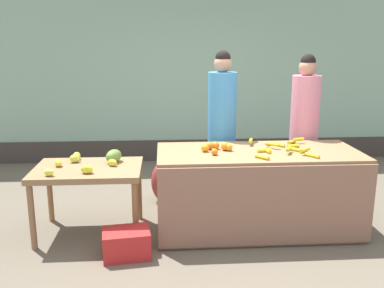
{
  "coord_description": "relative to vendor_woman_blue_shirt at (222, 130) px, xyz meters",
  "views": [
    {
      "loc": [
        -0.58,
        -4.25,
        1.98
      ],
      "look_at": [
        -0.28,
        0.15,
        0.92
      ],
      "focal_mm": 39.5,
      "sensor_mm": 36.0,
      "label": 1
    }
  ],
  "objects": [
    {
      "name": "produce_crate",
      "position": [
        -1.07,
        -1.25,
        -0.83
      ],
      "size": [
        0.48,
        0.38,
        0.26
      ],
      "primitive_type": "cube",
      "rotation": [
        0.0,
        0.0,
        0.13
      ],
      "color": "red",
      "rests_on": "ground"
    },
    {
      "name": "ground_plane",
      "position": [
        -0.12,
        -0.71,
        -0.96
      ],
      "size": [
        24.0,
        24.0,
        0.0
      ],
      "primitive_type": "plane",
      "color": "#665B4C"
    },
    {
      "name": "market_wall_back",
      "position": [
        -0.12,
        2.2,
        0.55
      ],
      "size": [
        8.35,
        0.23,
        3.09
      ],
      "color": "#8CB299",
      "rests_on": "ground"
    },
    {
      "name": "produce_sack",
      "position": [
        -0.69,
        0.14,
        -0.69
      ],
      "size": [
        0.44,
        0.4,
        0.53
      ],
      "primitive_type": "ellipsoid",
      "rotation": [
        0.0,
        0.0,
        2.81
      ],
      "color": "maroon",
      "rests_on": "ground"
    },
    {
      "name": "fruit_stall_counter",
      "position": [
        0.29,
        -0.72,
        -0.52
      ],
      "size": [
        2.13,
        0.94,
        0.87
      ],
      "color": "olive",
      "rests_on": "ground"
    },
    {
      "name": "vendor_woman_blue_shirt",
      "position": [
        0.0,
        0.0,
        0.0
      ],
      "size": [
        0.34,
        0.34,
        1.9
      ],
      "color": "#33333D",
      "rests_on": "ground"
    },
    {
      "name": "vendor_woman_pink_shirt",
      "position": [
        1.0,
        -0.02,
        -0.02
      ],
      "size": [
        0.34,
        0.34,
        1.86
      ],
      "color": "#33333D",
      "rests_on": "ground"
    },
    {
      "name": "banana_bunch_pile",
      "position": [
        0.56,
        -0.69,
        -0.06
      ],
      "size": [
        0.69,
        0.74,
        0.07
      ],
      "color": "yellow",
      "rests_on": "fruit_stall_counter"
    },
    {
      "name": "side_table_wooden",
      "position": [
        -1.49,
        -0.71,
        -0.32
      ],
      "size": [
        1.1,
        0.78,
        0.73
      ],
      "color": "olive",
      "rests_on": "ground"
    },
    {
      "name": "mango_papaya_pile",
      "position": [
        -1.42,
        -0.64,
        -0.18
      ],
      "size": [
        0.74,
        0.69,
        0.14
      ],
      "color": "yellow",
      "rests_on": "side_table_wooden"
    },
    {
      "name": "orange_pile",
      "position": [
        -0.15,
        -0.67,
        -0.05
      ],
      "size": [
        0.33,
        0.32,
        0.09
      ],
      "color": "orange",
      "rests_on": "fruit_stall_counter"
    }
  ]
}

